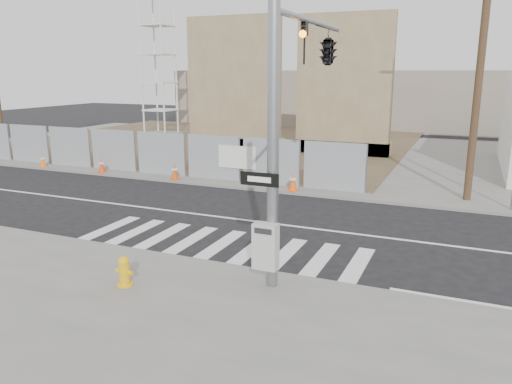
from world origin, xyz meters
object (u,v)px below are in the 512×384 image
at_px(fire_hydrant, 124,271).
at_px(traffic_cone_d, 293,182).
at_px(traffic_cone_c, 175,172).
at_px(signal_pole, 312,76).
at_px(crane_tower, 156,12).
at_px(traffic_cone_a, 43,161).
at_px(traffic_cone_b, 102,165).

xyz_separation_m(fire_hydrant, traffic_cone_d, (0.47, 10.37, 0.03)).
xyz_separation_m(fire_hydrant, traffic_cone_c, (-5.19, 10.37, 0.01)).
xyz_separation_m(signal_pole, crane_tower, (-17.49, 19.05, 4.24)).
bearing_deg(traffic_cone_a, fire_hydrant, -38.31).
relative_size(crane_tower, traffic_cone_c, 24.97).
height_order(crane_tower, traffic_cone_d, crane_tower).
height_order(signal_pole, traffic_cone_d, signal_pole).
bearing_deg(crane_tower, traffic_cone_a, -84.29).
bearing_deg(traffic_cone_b, crane_tower, 111.59).
bearing_deg(traffic_cone_a, crane_tower, 95.71).
bearing_deg(traffic_cone_c, fire_hydrant, -63.39).
xyz_separation_m(crane_tower, traffic_cone_c, (9.21, -12.78, -8.55)).
bearing_deg(traffic_cone_a, traffic_cone_c, 0.00).
height_order(traffic_cone_b, traffic_cone_c, traffic_cone_c).
height_order(signal_pole, traffic_cone_b, signal_pole).
bearing_deg(traffic_cone_b, fire_hydrant, -47.98).
bearing_deg(crane_tower, signal_pole, -47.43).
xyz_separation_m(signal_pole, traffic_cone_c, (-8.29, 6.27, -4.31)).
bearing_deg(fire_hydrant, traffic_cone_c, 125.42).
bearing_deg(crane_tower, fire_hydrant, -58.12).
height_order(signal_pole, traffic_cone_c, signal_pole).
xyz_separation_m(crane_tower, traffic_cone_d, (14.87, -12.78, -8.53)).
bearing_deg(traffic_cone_c, traffic_cone_d, 0.00).
bearing_deg(crane_tower, traffic_cone_d, -40.67).
xyz_separation_m(signal_pole, traffic_cone_a, (-16.22, 6.27, -4.34)).
bearing_deg(crane_tower, traffic_cone_b, -68.41).
xyz_separation_m(signal_pole, traffic_cone_b, (-12.44, 6.27, -4.32)).
distance_m(signal_pole, crane_tower, 26.21).
bearing_deg(crane_tower, traffic_cone_c, -54.23).
distance_m(traffic_cone_a, traffic_cone_d, 13.59).
xyz_separation_m(crane_tower, traffic_cone_b, (5.06, -12.78, -8.56)).
distance_m(crane_tower, fire_hydrant, 28.57).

